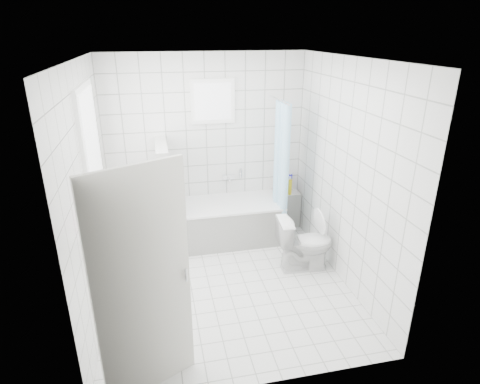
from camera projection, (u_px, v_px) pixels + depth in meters
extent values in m
plane|color=white|center=(227.00, 285.00, 4.83)|extent=(3.00, 3.00, 0.00)
plane|color=white|center=(224.00, 58.00, 3.86)|extent=(3.00, 3.00, 0.00)
cube|color=white|center=(207.00, 148.00, 5.70)|extent=(2.80, 0.02, 2.60)
cube|color=white|center=(262.00, 254.00, 2.98)|extent=(2.80, 0.02, 2.60)
cube|color=white|center=(90.00, 195.00, 4.07)|extent=(0.02, 3.00, 2.60)
cube|color=white|center=(345.00, 175.00, 4.62)|extent=(0.02, 3.00, 2.60)
cube|color=white|center=(94.00, 158.00, 4.23)|extent=(0.01, 0.90, 1.40)
cube|color=white|center=(213.00, 102.00, 5.44)|extent=(0.50, 0.01, 0.50)
cube|color=white|center=(107.00, 220.00, 4.52)|extent=(0.18, 1.02, 0.08)
cube|color=silver|center=(144.00, 288.00, 3.10)|extent=(0.74, 0.38, 2.00)
cube|color=white|center=(226.00, 222.00, 5.79)|extent=(1.54, 0.75, 0.55)
cube|color=white|center=(226.00, 204.00, 5.68)|extent=(1.56, 0.77, 0.03)
cube|color=white|center=(165.00, 198.00, 5.40)|extent=(0.15, 0.85, 1.50)
cube|color=white|center=(286.00, 209.00, 6.21)|extent=(0.40, 0.24, 0.55)
imported|color=white|center=(305.00, 243.00, 5.05)|extent=(0.72, 0.44, 0.71)
cylinder|color=silver|center=(279.00, 100.00, 5.26)|extent=(0.02, 0.80, 0.02)
cube|color=silver|center=(228.00, 177.00, 5.89)|extent=(0.18, 0.06, 0.06)
imported|color=#E85AB2|center=(104.00, 217.00, 4.16)|extent=(0.16, 0.16, 0.30)
imported|color=silver|center=(107.00, 202.00, 4.56)|extent=(0.12, 0.13, 0.28)
imported|color=#D068AB|center=(109.00, 200.00, 4.73)|extent=(0.11, 0.11, 0.18)
cylinder|color=#1D19CF|center=(290.00, 183.00, 6.10)|extent=(0.06, 0.06, 0.28)
cylinder|color=yellow|center=(290.00, 187.00, 6.01)|extent=(0.06, 0.06, 0.24)
cylinder|color=#189235|center=(285.00, 189.00, 5.99)|extent=(0.06, 0.06, 0.20)
cylinder|color=#BA153C|center=(282.00, 187.00, 6.07)|extent=(0.06, 0.06, 0.20)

